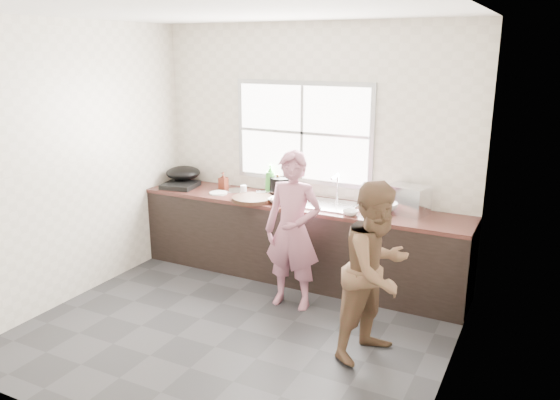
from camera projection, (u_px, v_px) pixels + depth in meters
The scene contains 30 objects.
floor at pixel (237, 329), 4.90m from camera, with size 3.60×3.20×0.01m, color #2A2A2D.
ceiling at pixel (230, 11), 4.17m from camera, with size 3.60×3.20×0.01m, color silver.
wall_back at pixel (312, 151), 5.91m from camera, with size 3.60×0.01×2.70m, color beige.
wall_left at pixel (77, 163), 5.33m from camera, with size 0.01×3.20×2.70m, color silver.
wall_right at pixel (458, 211), 3.74m from camera, with size 0.01×3.20×2.70m, color beige.
wall_front at pixel (88, 241), 3.16m from camera, with size 3.60×0.01×2.70m, color beige.
cabinet at pixel (299, 242), 5.90m from camera, with size 3.60×0.62×0.82m, color black.
countertop at pixel (299, 204), 5.78m from camera, with size 3.60×0.64×0.04m, color #3D1E19.
sink at pixel (330, 205), 5.62m from camera, with size 0.55×0.45×0.02m, color silver.
faucet at pixel (337, 188), 5.75m from camera, with size 0.02×0.02×0.30m, color silver.
window_frame at pixel (303, 133), 5.89m from camera, with size 1.60×0.05×1.10m, color #9EA0A5.
window_glazing at pixel (302, 133), 5.87m from camera, with size 1.50×0.01×1.00m, color white.
woman at pixel (293, 236), 5.17m from camera, with size 0.52×0.34×1.43m, color #A96579.
person_side at pixel (377, 271), 4.31m from camera, with size 0.71×0.55×1.46m, color brown.
cutting_board at pixel (252, 199), 5.81m from camera, with size 0.43×0.43×0.04m, color black.
cleaver at pixel (265, 192), 6.01m from camera, with size 0.19×0.10×0.01m, color #ABAEB1.
bowl_mince at pixel (279, 200), 5.72m from camera, with size 0.22×0.22×0.06m, color white.
bowl_crabs at pixel (378, 210), 5.36m from camera, with size 0.21×0.21×0.07m, color white.
bowl_held at pixel (351, 212), 5.30m from camera, with size 0.19×0.19×0.06m, color silver.
black_pot at pixel (281, 185), 6.09m from camera, with size 0.26×0.26×0.18m, color black.
plate_food at pixel (218, 193), 6.09m from camera, with size 0.20×0.20×0.02m, color silver.
bottle_green at pixel (270, 178), 6.13m from camera, with size 0.12×0.12×0.32m, color green.
bottle_brown_tall at pixel (223, 181), 6.28m from camera, with size 0.08×0.08×0.18m, color #4A1D12.
bottle_brown_short at pixel (278, 184), 6.11m from camera, with size 0.15×0.15×0.19m, color #3C240F.
glass_jar at pixel (244, 190), 6.06m from camera, with size 0.07×0.07×0.10m, color white.
burner at pixel (180, 185), 6.36m from camera, with size 0.37×0.37×0.05m, color black.
wok at pixel (183, 173), 6.50m from camera, with size 0.40×0.40×0.15m, color black.
dish_rack at pixel (408, 200), 5.33m from camera, with size 0.37×0.26×0.28m, color silver.
pot_lid_left at pixel (187, 185), 6.46m from camera, with size 0.22×0.22×0.01m, color silver.
pot_lid_right at pixel (236, 190), 6.21m from camera, with size 0.23×0.23×0.01m, color #B3B5BA.
Camera 1 is at (2.35, -3.75, 2.42)m, focal length 35.00 mm.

